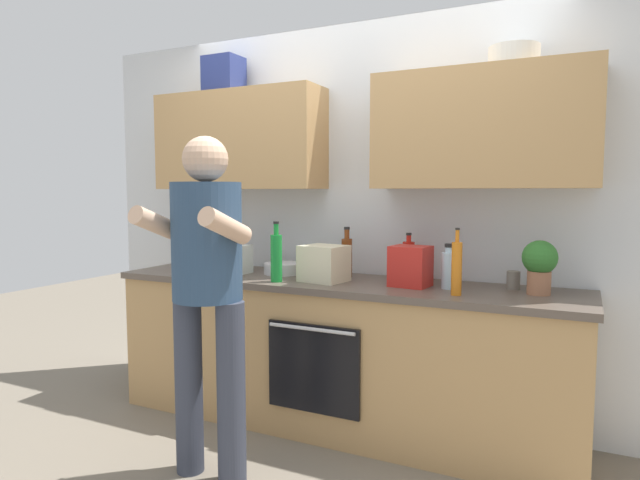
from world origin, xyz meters
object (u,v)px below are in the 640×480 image
cup_stoneware (513,280)px  bottle_juice (457,268)px  bottle_soda (276,257)px  potted_herb (540,263)px  bottle_vinegar (347,256)px  grocery_bag_rice (324,263)px  bottle_water (448,269)px  bottle_hotsauce (408,260)px  grocery_bag_crisps (410,266)px  grocery_bag_produce (232,260)px  bottle_wine (198,251)px  person_standing (207,279)px  mixing_bowl (283,268)px

cup_stoneware → bottle_juice: bearing=-128.0°
bottle_juice → cup_stoneware: bearing=52.0°
bottle_soda → potted_herb: 1.45m
bottle_vinegar → potted_herb: 1.13m
potted_herb → grocery_bag_rice: potted_herb is taller
bottle_water → bottle_vinegar: 0.68m
bottle_hotsauce → bottle_vinegar: size_ratio=0.91×
bottle_soda → grocery_bag_rice: size_ratio=1.43×
grocery_bag_crisps → grocery_bag_produce: grocery_bag_crisps is taller
bottle_wine → grocery_bag_produce: (0.28, -0.00, -0.04)m
person_standing → bottle_wine: 1.04m
bottle_wine → mixing_bowl: bearing=13.1°
bottle_wine → bottle_vinegar: (1.01, 0.19, -0.00)m
cup_stoneware → grocery_bag_produce: size_ratio=0.49×
grocery_bag_produce → cup_stoneware: bearing=6.8°
person_standing → bottle_soda: 0.64m
person_standing → bottle_juice: size_ratio=4.88×
person_standing → bottle_vinegar: person_standing is taller
bottle_juice → potted_herb: bottle_juice is taller
grocery_bag_rice → grocery_bag_crisps: 0.52m
cup_stoneware → mixing_bowl: 1.41m
person_standing → grocery_bag_produce: 0.88m
bottle_vinegar → mixing_bowl: (-0.43, -0.05, -0.10)m
bottle_vinegar → cup_stoneware: bearing=0.6°
bottle_vinegar → grocery_bag_produce: (-0.72, -0.19, -0.04)m
bottle_wine → cup_stoneware: bottle_wine is taller
cup_stoneware → potted_herb: 0.21m
bottle_vinegar → grocery_bag_rice: bottle_vinegar is taller
bottle_juice → bottle_water: (-0.08, 0.17, -0.04)m
cup_stoneware → grocery_bag_rice: bearing=-168.4°
bottle_juice → grocery_bag_rice: 0.81m
bottle_wine → bottle_water: 1.67m
bottle_hotsauce → grocery_bag_crisps: 0.21m
bottle_vinegar → grocery_bag_produce: 0.75m
potted_herb → bottle_hotsauce: bearing=168.8°
bottle_hotsauce → grocery_bag_produce: (-1.10, -0.25, -0.03)m
grocery_bag_rice → person_standing: bearing=-108.9°
potted_herb → grocery_bag_crisps: potted_herb is taller
bottle_hotsauce → mixing_bowl: bearing=-172.5°
grocery_bag_rice → potted_herb: bearing=5.4°
bottle_hotsauce → cup_stoneware: bottle_hotsauce is taller
bottle_vinegar → bottle_hotsauce: bearing=7.9°
bottle_juice → bottle_water: 0.19m
bottle_soda → grocery_bag_produce: bottle_soda is taller
mixing_bowl → bottle_water: bearing=-4.3°
person_standing → bottle_hotsauce: 1.25m
person_standing → bottle_water: person_standing is taller
bottle_soda → bottle_juice: 1.05m
bottle_soda → grocery_bag_produce: bearing=160.3°
bottle_hotsauce → potted_herb: (0.74, -0.15, 0.04)m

